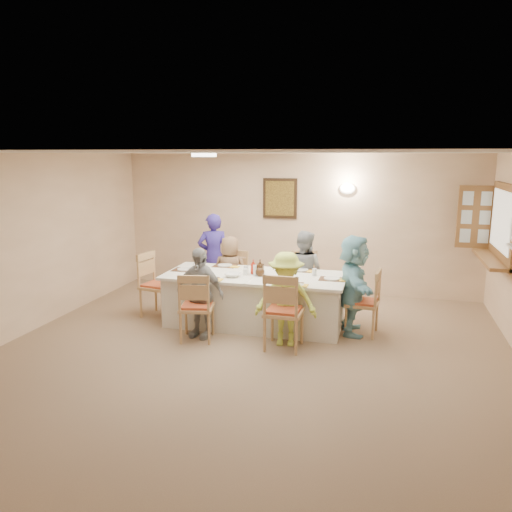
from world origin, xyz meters
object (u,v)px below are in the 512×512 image
(chair_front_left, at_px, (197,306))
(condiment_ketchup, at_px, (253,267))
(chair_back_right, at_px, (304,282))
(chair_front_right, at_px, (284,310))
(chair_right_end, at_px, (362,302))
(serving_hatch, at_px, (503,224))
(diner_back_right, at_px, (303,273))
(diner_front_left, at_px, (200,293))
(diner_front_right, at_px, (286,299))
(diner_right_end, at_px, (353,285))
(diner_back_left, at_px, (230,272))
(dining_table, at_px, (255,299))
(chair_left_end, at_px, (158,285))
(caregiver, at_px, (214,256))
(chair_back_left, at_px, (232,279))

(chair_front_left, distance_m, condiment_ketchup, 1.07)
(chair_back_right, height_order, chair_front_right, chair_front_right)
(chair_right_end, bearing_deg, serving_hatch, 122.40)
(diner_back_right, xyz_separation_m, diner_front_left, (-1.20, -1.36, -0.04))
(chair_front_left, height_order, chair_front_right, chair_front_right)
(chair_back_right, height_order, diner_front_right, diner_front_right)
(chair_front_left, xyz_separation_m, diner_front_left, (0.00, 0.12, 0.15))
(chair_front_right, xyz_separation_m, diner_front_left, (-1.20, 0.12, 0.11))
(diner_back_right, distance_m, diner_right_end, 1.07)
(diner_back_left, bearing_deg, chair_right_end, 158.86)
(serving_hatch, xyz_separation_m, dining_table, (-3.44, -0.93, -1.12))
(chair_front_left, bearing_deg, diner_right_end, -170.16)
(chair_front_right, height_order, diner_back_left, diner_back_left)
(chair_front_left, distance_m, chair_left_end, 1.24)
(chair_front_right, relative_size, diner_front_left, 0.82)
(caregiver, bearing_deg, dining_table, 110.61)
(chair_front_right, relative_size, chair_left_end, 1.03)
(diner_front_left, height_order, diner_front_right, same)
(chair_back_left, xyz_separation_m, condiment_ketchup, (0.57, -0.78, 0.41))
(chair_left_end, relative_size, diner_back_right, 0.75)
(chair_left_end, bearing_deg, diner_front_left, -116.30)
(diner_front_right, height_order, caregiver, caregiver)
(chair_front_left, distance_m, diner_front_right, 1.22)
(diner_back_left, distance_m, condiment_ketchup, 0.91)
(serving_hatch, xyz_separation_m, chair_left_end, (-4.99, -0.93, -1.00))
(chair_left_end, distance_m, diner_back_left, 1.17)
(serving_hatch, relative_size, diner_front_left, 1.20)
(diner_back_right, relative_size, diner_front_right, 1.06)
(chair_back_right, xyz_separation_m, chair_left_end, (-2.15, -0.80, 0.02))
(chair_front_left, relative_size, condiment_ketchup, 4.43)
(chair_back_right, bearing_deg, diner_back_left, 174.55)
(diner_back_left, xyz_separation_m, diner_right_end, (2.02, -0.68, 0.10))
(chair_front_right, xyz_separation_m, condiment_ketchup, (-0.63, 0.82, 0.35))
(serving_hatch, relative_size, chair_front_right, 1.46)
(chair_right_end, relative_size, diner_front_right, 0.75)
(serving_hatch, distance_m, dining_table, 3.74)
(dining_table, bearing_deg, chair_right_end, 0.00)
(diner_front_right, bearing_deg, caregiver, 125.44)
(serving_hatch, height_order, caregiver, serving_hatch)
(diner_right_end, bearing_deg, chair_back_left, 60.19)
(diner_front_right, xyz_separation_m, condiment_ketchup, (-0.63, 0.70, 0.24))
(chair_back_left, bearing_deg, chair_back_right, 8.35)
(chair_back_left, relative_size, diner_right_end, 0.65)
(diner_front_right, bearing_deg, chair_back_left, 122.44)
(chair_back_left, bearing_deg, caregiver, 150.47)
(diner_right_end, height_order, condiment_ketchup, diner_right_end)
(chair_back_right, bearing_deg, chair_back_left, 168.84)
(diner_front_right, bearing_deg, condiment_ketchup, 125.33)
(chair_right_end, bearing_deg, chair_front_left, -63.45)
(chair_back_left, xyz_separation_m, chair_back_right, (1.20, 0.00, 0.02))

